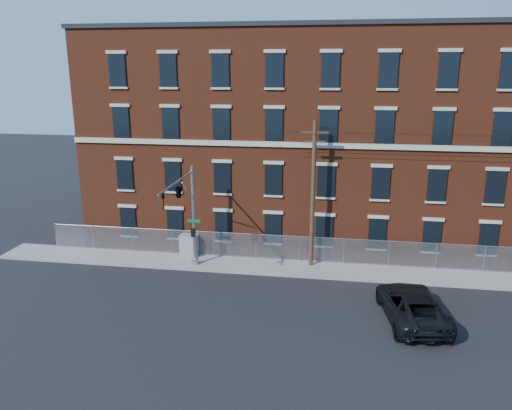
{
  "coord_description": "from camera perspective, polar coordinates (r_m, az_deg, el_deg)",
  "views": [
    {
      "loc": [
        3.2,
        -26.5,
        13.21
      ],
      "look_at": [
        -1.61,
        4.0,
        4.72
      ],
      "focal_mm": 34.48,
      "sensor_mm": 36.0,
      "label": 1
    }
  ],
  "objects": [
    {
      "name": "utility_cabinet",
      "position": [
        36.18,
        -7.78,
        -4.65
      ],
      "size": [
        1.32,
        0.73,
        1.59
      ],
      "primitive_type": "cube",
      "rotation": [
        0.0,
        0.0,
        -0.07
      ],
      "color": "gray",
      "rests_on": "sidewalk"
    },
    {
      "name": "mill_building",
      "position": [
        41.68,
        21.26,
        7.36
      ],
      "size": [
        55.3,
        14.32,
        16.3
      ],
      "color": "maroon",
      "rests_on": "ground"
    },
    {
      "name": "traffic_signal_mast",
      "position": [
        31.12,
        -8.54,
        0.64
      ],
      "size": [
        0.9,
        6.75,
        7.0
      ],
      "color": "#9EA0A5",
      "rests_on": "ground"
    },
    {
      "name": "sidewalk",
      "position": [
        35.25,
        22.91,
        -7.82
      ],
      "size": [
        65.0,
        3.0,
        0.12
      ],
      "primitive_type": "cube",
      "color": "gray",
      "rests_on": "ground"
    },
    {
      "name": "utility_pole_near",
      "position": [
        33.07,
        6.62,
        1.49
      ],
      "size": [
        1.8,
        0.28,
        10.0
      ],
      "color": "#432F21",
      "rests_on": "ground"
    },
    {
      "name": "chain_link_fence",
      "position": [
        36.07,
        22.61,
        -5.56
      ],
      "size": [
        59.06,
        0.06,
        1.85
      ],
      "color": "#A5A8AD",
      "rests_on": "ground"
    },
    {
      "name": "pickup_truck",
      "position": [
        28.57,
        17.62,
        -10.99
      ],
      "size": [
        3.76,
        6.66,
        1.75
      ],
      "primitive_type": "imported",
      "rotation": [
        0.0,
        0.0,
        3.28
      ],
      "color": "black",
      "rests_on": "ground"
    },
    {
      "name": "ground",
      "position": [
        29.78,
        1.89,
        -10.97
      ],
      "size": [
        140.0,
        140.0,
        0.0
      ],
      "primitive_type": "plane",
      "color": "black",
      "rests_on": "ground"
    }
  ]
}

